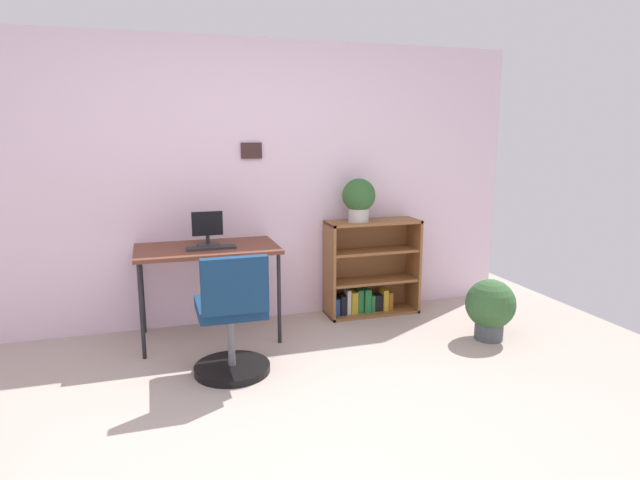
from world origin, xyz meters
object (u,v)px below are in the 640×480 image
object	(u,v)px
desk	(207,254)
potted_plant_floor	(490,307)
monitor	(207,229)
bookshelf_low	(369,272)
keyboard	(211,248)
office_chair	(232,324)
potted_plant_on_shelf	(359,198)

from	to	relation	value
desk	potted_plant_floor	distance (m)	2.27
monitor	bookshelf_low	xyz separation A→B (m)	(1.44, 0.15, -0.50)
keyboard	bookshelf_low	distance (m)	1.51
monitor	keyboard	world-z (taller)	monitor
office_chair	potted_plant_floor	world-z (taller)	office_chair
bookshelf_low	potted_plant_on_shelf	distance (m)	0.70
bookshelf_low	monitor	bearing A→B (deg)	-174.02
potted_plant_on_shelf	potted_plant_floor	bearing A→B (deg)	-47.17
monitor	potted_plant_on_shelf	distance (m)	1.33
desk	keyboard	bearing A→B (deg)	-74.39
keyboard	office_chair	size ratio (longest dim) A/B	0.43
office_chair	keyboard	bearing A→B (deg)	94.11
monitor	potted_plant_floor	size ratio (longest dim) A/B	0.55
potted_plant_on_shelf	desk	bearing A→B (deg)	-173.48
bookshelf_low	keyboard	bearing A→B (deg)	-168.51
desk	monitor	bearing A→B (deg)	74.96
monitor	office_chair	bearing A→B (deg)	-86.04
desk	bookshelf_low	size ratio (longest dim) A/B	1.28
office_chair	potted_plant_floor	xyz separation A→B (m)	(2.04, 0.05, -0.10)
keyboard	potted_plant_floor	distance (m)	2.23
keyboard	potted_plant_on_shelf	xyz separation A→B (m)	(1.30, 0.23, 0.31)
desk	potted_plant_on_shelf	size ratio (longest dim) A/B	2.89
desk	office_chair	distance (m)	0.82
potted_plant_on_shelf	office_chair	bearing A→B (deg)	-144.09
bookshelf_low	potted_plant_on_shelf	xyz separation A→B (m)	(-0.13, -0.06, 0.68)
keyboard	potted_plant_floor	xyz separation A→B (m)	(2.09, -0.62, -0.48)
keyboard	monitor	bearing A→B (deg)	93.23
keyboard	potted_plant_floor	size ratio (longest dim) A/B	0.77
desk	potted_plant_floor	world-z (taller)	desk
potted_plant_floor	desk	bearing A→B (deg)	161.65
desk	potted_plant_on_shelf	xyz separation A→B (m)	(1.32, 0.15, 0.37)
desk	bookshelf_low	world-z (taller)	bookshelf_low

